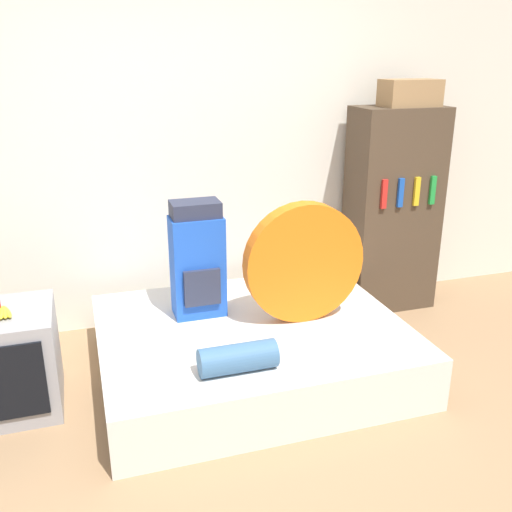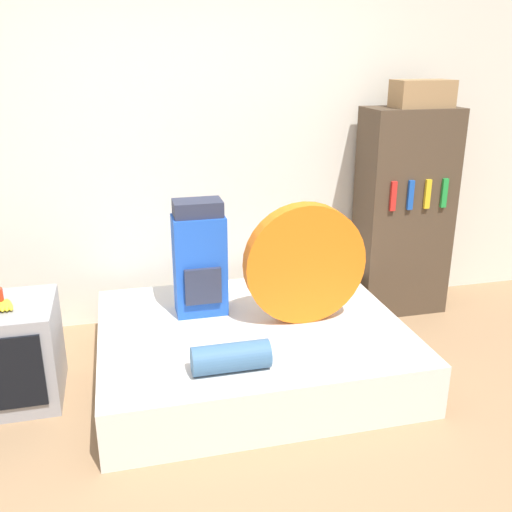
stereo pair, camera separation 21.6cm
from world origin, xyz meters
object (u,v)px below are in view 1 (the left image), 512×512
(tent_bag, at_px, (304,263))
(sleeping_roll, at_px, (238,358))
(television, at_px, (6,361))
(backpack, at_px, (198,261))
(bookshelf, at_px, (392,210))
(cardboard_box, at_px, (410,93))

(tent_bag, xyz_separation_m, sleeping_roll, (-0.56, -0.49, -0.30))
(sleeping_roll, height_order, television, television)
(sleeping_roll, distance_m, television, 1.32)
(backpack, bearing_deg, bookshelf, 14.32)
(tent_bag, xyz_separation_m, cardboard_box, (1.06, 0.65, 0.94))
(tent_bag, distance_m, sleeping_roll, 0.81)
(sleeping_roll, bearing_deg, television, 155.54)
(television, bearing_deg, backpack, 10.68)
(tent_bag, bearing_deg, sleeping_roll, -139.00)
(television, height_order, bookshelf, bookshelf)
(television, xyz_separation_m, bookshelf, (2.78, 0.63, 0.48))
(tent_bag, relative_size, bookshelf, 0.49)
(cardboard_box, bearing_deg, sleeping_roll, -144.82)
(tent_bag, relative_size, cardboard_box, 1.84)
(sleeping_roll, distance_m, bookshelf, 2.00)
(television, height_order, cardboard_box, cardboard_box)
(tent_bag, bearing_deg, bookshelf, 34.11)
(sleeping_roll, height_order, bookshelf, bookshelf)
(backpack, relative_size, sleeping_roll, 1.78)
(backpack, height_order, tent_bag, tent_bag)
(backpack, distance_m, cardboard_box, 1.96)
(sleeping_roll, bearing_deg, tent_bag, 41.00)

